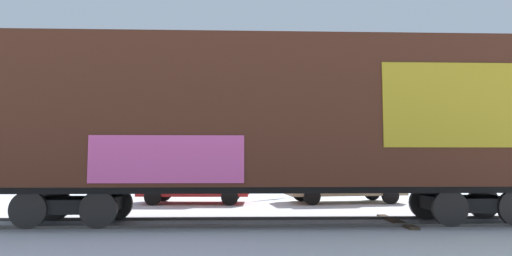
% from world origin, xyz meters
% --- Properties ---
extents(ground_plane, '(260.00, 260.00, 0.00)m').
position_xyz_m(ground_plane, '(0.00, 0.00, 0.00)').
color(ground_plane, silver).
extents(track, '(59.94, 6.37, 0.08)m').
position_xyz_m(track, '(2.44, -0.11, 0.04)').
color(track, '#4C4742').
rests_on(track, ground_plane).
extents(freight_car, '(15.87, 4.31, 4.98)m').
position_xyz_m(freight_car, '(1.07, -0.00, 2.82)').
color(freight_car, '#472316').
rests_on(freight_car, ground_plane).
extents(flagpole, '(1.29, 1.05, 8.81)m').
position_xyz_m(flagpole, '(7.58, 13.77, 5.73)').
color(flagpole, silver).
rests_on(flagpole, ground_plane).
extents(hillside, '(114.88, 42.10, 17.70)m').
position_xyz_m(hillside, '(-0.02, 78.30, 6.46)').
color(hillside, gray).
rests_on(hillside, ground_plane).
extents(parked_car_red, '(4.46, 2.40, 1.61)m').
position_xyz_m(parked_car_red, '(-1.24, 5.79, 0.81)').
color(parked_car_red, '#B21E1E').
rests_on(parked_car_red, ground_plane).
extents(parked_car_tan, '(4.70, 2.03, 1.70)m').
position_xyz_m(parked_car_tan, '(4.69, 5.38, 0.86)').
color(parked_car_tan, '#9E8966').
rests_on(parked_car_tan, ground_plane).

